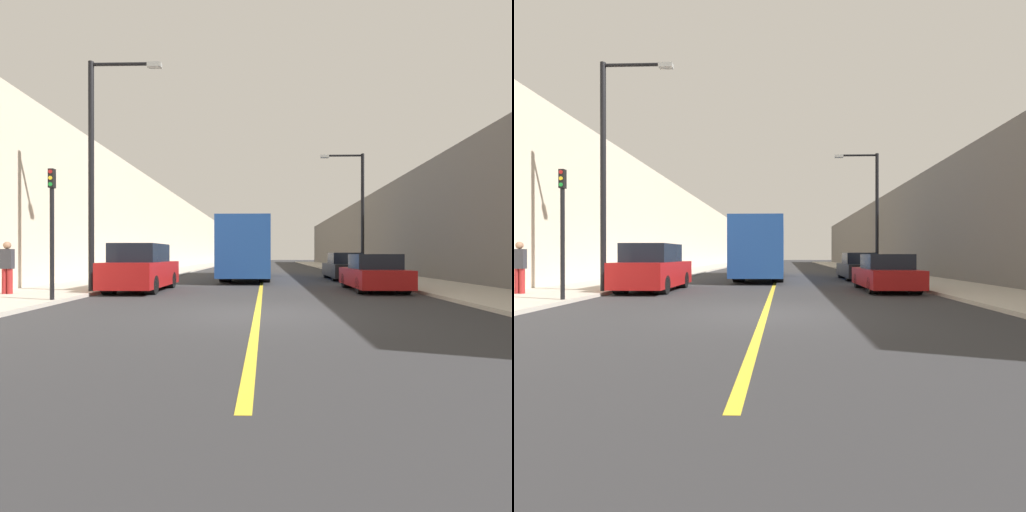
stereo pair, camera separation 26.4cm
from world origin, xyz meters
The scene contains 14 objects.
ground_plane centered at (0.00, 0.00, 0.00)m, with size 200.00×200.00×0.00m, color #2D2D30.
sidewalk_left centered at (-7.58, 30.00, 0.06)m, with size 3.60×72.00×0.12m, color #B2AA9E.
sidewalk_right centered at (7.58, 30.00, 0.06)m, with size 3.60×72.00×0.12m, color #B2AA9E.
building_row_left centered at (-11.38, 30.00, 3.91)m, with size 4.00×72.00×7.82m, color beige.
building_row_right centered at (11.38, 30.00, 3.37)m, with size 4.00×72.00×6.75m, color #66605B.
road_center_line centered at (0.00, 30.00, 0.00)m, with size 0.16×72.00×0.01m, color gold.
bus centered at (-0.87, 14.72, 1.78)m, with size 2.59×12.02×3.30m.
parked_suv_left centered at (-4.65, 5.95, 0.85)m, with size 1.91×4.50×1.84m.
car_right_near centered at (4.44, 6.31, 0.65)m, with size 1.89×4.33×1.44m.
car_right_mid centered at (4.67, 13.37, 0.69)m, with size 1.82×4.78×1.54m.
street_lamp_left centered at (-5.86, 4.69, 4.78)m, with size 2.64×0.24×8.23m.
street_lamp_right centered at (5.84, 14.83, 4.37)m, with size 2.64×0.24×7.42m.
traffic_light centered at (-5.97, 1.87, 2.19)m, with size 0.16×0.18×3.78m.
pedestrian centered at (-8.39, 3.54, 1.02)m, with size 0.38×0.24×1.74m.
Camera 2 is at (0.46, -9.49, 1.42)m, focal length 28.00 mm.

